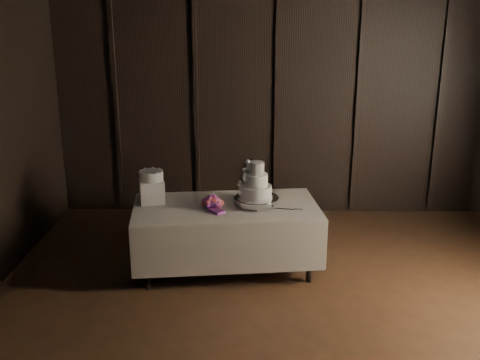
# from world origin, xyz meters

# --- Properties ---
(room) EXTENTS (6.08, 7.08, 3.08)m
(room) POSITION_xyz_m (0.00, 0.00, 1.50)
(room) COLOR black
(room) RESTS_ON ground
(display_table) EXTENTS (2.10, 1.27, 0.76)m
(display_table) POSITION_xyz_m (-0.61, 1.58, 0.42)
(display_table) COLOR beige
(display_table) RESTS_ON ground
(cake_stand) EXTENTS (0.64, 0.64, 0.09)m
(cake_stand) POSITION_xyz_m (-0.29, 1.60, 0.81)
(cake_stand) COLOR silver
(cake_stand) RESTS_ON display_table
(wedding_cake) EXTENTS (0.37, 0.33, 0.39)m
(wedding_cake) POSITION_xyz_m (-0.32, 1.59, 1.01)
(wedding_cake) COLOR white
(wedding_cake) RESTS_ON cake_stand
(bouquet) EXTENTS (0.47, 0.46, 0.18)m
(bouquet) POSITION_xyz_m (-0.76, 1.48, 0.82)
(bouquet) COLOR #D25C83
(bouquet) RESTS_ON display_table
(box_pedestal) EXTENTS (0.32, 0.32, 0.25)m
(box_pedestal) POSITION_xyz_m (-1.43, 1.68, 0.89)
(box_pedestal) COLOR white
(box_pedestal) RESTS_ON display_table
(small_cake) EXTENTS (0.28, 0.28, 0.10)m
(small_cake) POSITION_xyz_m (-1.43, 1.68, 1.06)
(small_cake) COLOR white
(small_cake) RESTS_ON box_pedestal
(cake_knife) EXTENTS (0.37, 0.09, 0.01)m
(cake_knife) POSITION_xyz_m (-0.03, 1.48, 0.77)
(cake_knife) COLOR silver
(cake_knife) RESTS_ON display_table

